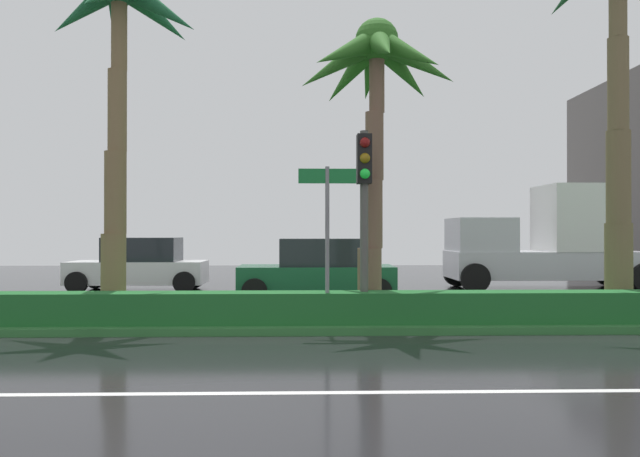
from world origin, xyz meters
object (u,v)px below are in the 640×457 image
(palm_tree_centre, at_px, (376,81))
(traffic_signal_median_right, at_px, (364,190))
(car_in_traffic_third, at_px, (318,271))
(palm_tree_centre_right, at_px, (617,13))
(palm_tree_centre_left, at_px, (118,38))
(car_in_traffic_second, at_px, (140,265))
(street_name_sign, at_px, (327,223))
(box_truck_lead, at_px, (548,243))

(palm_tree_centre, height_order, traffic_signal_median_right, palm_tree_centre)
(car_in_traffic_third, bearing_deg, traffic_signal_median_right, 98.27)
(palm_tree_centre_right, distance_m, traffic_signal_median_right, 6.63)
(palm_tree_centre_left, height_order, car_in_traffic_third, palm_tree_centre_left)
(car_in_traffic_third, bearing_deg, palm_tree_centre_right, 143.60)
(palm_tree_centre_left, relative_size, car_in_traffic_second, 1.73)
(street_name_sign, bearing_deg, car_in_traffic_second, 124.22)
(palm_tree_centre, relative_size, traffic_signal_median_right, 1.67)
(palm_tree_centre_right, bearing_deg, palm_tree_centre, 178.55)
(palm_tree_centre_left, height_order, car_in_traffic_second, palm_tree_centre_left)
(palm_tree_centre_left, bearing_deg, box_truck_lead, 31.71)
(palm_tree_centre_left, height_order, traffic_signal_median_right, palm_tree_centre_left)
(palm_tree_centre, distance_m, palm_tree_centre_right, 5.25)
(car_in_traffic_third, bearing_deg, street_name_sign, 90.49)
(street_name_sign, height_order, box_truck_lead, box_truck_lead)
(palm_tree_centre_left, height_order, street_name_sign, palm_tree_centre_left)
(palm_tree_centre_right, height_order, car_in_traffic_third, palm_tree_centre_right)
(palm_tree_centre_right, height_order, car_in_traffic_second, palm_tree_centre_right)
(palm_tree_centre, distance_m, car_in_traffic_second, 10.86)
(palm_tree_centre_left, distance_m, palm_tree_centre, 5.48)
(traffic_signal_median_right, distance_m, car_in_traffic_third, 5.70)
(car_in_traffic_third, bearing_deg, palm_tree_centre, 104.16)
(traffic_signal_median_right, relative_size, box_truck_lead, 0.58)
(palm_tree_centre_left, distance_m, car_in_traffic_second, 8.92)
(car_in_traffic_third, bearing_deg, car_in_traffic_second, -26.99)
(palm_tree_centre_left, height_order, palm_tree_centre_right, palm_tree_centre_right)
(traffic_signal_median_right, height_order, car_in_traffic_third, traffic_signal_median_right)
(palm_tree_centre, xyz_separation_m, street_name_sign, (-1.07, -1.13, -2.99))
(palm_tree_centre, xyz_separation_m, palm_tree_centre_right, (5.05, -0.13, 1.43))
(palm_tree_centre, height_order, car_in_traffic_second, palm_tree_centre)
(box_truck_lead, bearing_deg, traffic_signal_median_right, 50.66)
(street_name_sign, distance_m, car_in_traffic_third, 5.69)
(street_name_sign, height_order, car_in_traffic_second, street_name_sign)
(palm_tree_centre_left, distance_m, box_truck_lead, 14.84)
(street_name_sign, relative_size, car_in_traffic_second, 0.70)
(car_in_traffic_third, bearing_deg, palm_tree_centre_left, 44.70)
(street_name_sign, bearing_deg, traffic_signal_median_right, 17.08)
(palm_tree_centre, bearing_deg, palm_tree_centre_left, 178.16)
(street_name_sign, bearing_deg, car_in_traffic_third, 90.49)
(car_in_traffic_second, bearing_deg, street_name_sign, 124.22)
(palm_tree_centre, bearing_deg, palm_tree_centre_right, -1.45)
(palm_tree_centre_right, bearing_deg, car_in_traffic_second, 147.88)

